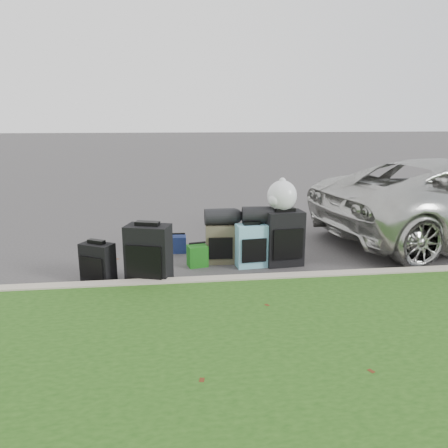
{
  "coord_description": "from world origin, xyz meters",
  "views": [
    {
      "loc": [
        -0.89,
        -6.15,
        2.11
      ],
      "look_at": [
        -0.1,
        0.2,
        0.55
      ],
      "focal_mm": 35.0,
      "sensor_mm": 36.0,
      "label": 1
    }
  ],
  "objects": [
    {
      "name": "curb",
      "position": [
        0.0,
        -1.0,
        0.07
      ],
      "size": [
        120.0,
        0.18,
        0.15
      ],
      "primitive_type": "cube",
      "color": "#9E937F",
      "rests_on": "ground"
    },
    {
      "name": "trash_bag",
      "position": [
        0.7,
        -0.11,
        1.02
      ],
      "size": [
        0.43,
        0.43,
        0.43
      ],
      "primitive_type": "sphere",
      "color": "silver",
      "rests_on": "suitcase_large_black_right"
    },
    {
      "name": "suitcase_large_black_left",
      "position": [
        -1.19,
        -0.74,
        0.4
      ],
      "size": [
        0.62,
        0.48,
        0.79
      ],
      "primitive_type": "cube",
      "rotation": [
        0.0,
        0.0,
        -0.3
      ],
      "color": "black",
      "rests_on": "ground"
    },
    {
      "name": "duffel_left",
      "position": [
        -0.18,
        0.04,
        0.7
      ],
      "size": [
        0.46,
        0.25,
        0.24
      ],
      "primitive_type": "cylinder",
      "rotation": [
        0.0,
        1.57,
        0.02
      ],
      "color": "black",
      "rests_on": "suitcase_olive"
    },
    {
      "name": "duffel_right",
      "position": [
        0.35,
        -0.1,
        0.75
      ],
      "size": [
        0.46,
        0.28,
        0.25
      ],
      "primitive_type": "cylinder",
      "rotation": [
        0.0,
        1.57,
        -0.07
      ],
      "color": "black",
      "rests_on": "suitcase_teal"
    },
    {
      "name": "ground",
      "position": [
        0.0,
        0.0,
        0.0
      ],
      "size": [
        120.0,
        120.0,
        0.0
      ],
      "primitive_type": "plane",
      "color": "#383535",
      "rests_on": "ground"
    },
    {
      "name": "tote_navy",
      "position": [
        -0.79,
        0.62,
        0.13
      ],
      "size": [
        0.26,
        0.21,
        0.27
      ],
      "primitive_type": "cube",
      "rotation": [
        0.0,
        0.0,
        -0.05
      ],
      "color": "navy",
      "rests_on": "ground"
    },
    {
      "name": "tote_green",
      "position": [
        -0.53,
        -0.09,
        0.16
      ],
      "size": [
        0.31,
        0.27,
        0.31
      ],
      "primitive_type": "cube",
      "rotation": [
        0.0,
        0.0,
        0.2
      ],
      "color": "#196316",
      "rests_on": "ground"
    },
    {
      "name": "suitcase_olive",
      "position": [
        -0.18,
        0.04,
        0.29
      ],
      "size": [
        0.44,
        0.29,
        0.58
      ],
      "primitive_type": "cube",
      "rotation": [
        0.0,
        0.0,
        -0.05
      ],
      "color": "#3E3B29",
      "rests_on": "ground"
    },
    {
      "name": "suitcase_small_black",
      "position": [
        -1.86,
        -0.58,
        0.27
      ],
      "size": [
        0.48,
        0.42,
        0.53
      ],
      "primitive_type": "cube",
      "rotation": [
        0.0,
        0.0,
        -0.53
      ],
      "color": "black",
      "rests_on": "ground"
    },
    {
      "name": "suitcase_teal",
      "position": [
        0.25,
        -0.19,
        0.31
      ],
      "size": [
        0.46,
        0.3,
        0.62
      ],
      "primitive_type": "cube",
      "rotation": [
        0.0,
        0.0,
        0.1
      ],
      "color": "teal",
      "rests_on": "ground"
    },
    {
      "name": "suitcase_large_black_right",
      "position": [
        0.74,
        -0.17,
        0.4
      ],
      "size": [
        0.56,
        0.37,
        0.8
      ],
      "primitive_type": "cube",
      "rotation": [
        0.0,
        0.0,
        0.1
      ],
      "color": "black",
      "rests_on": "ground"
    }
  ]
}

